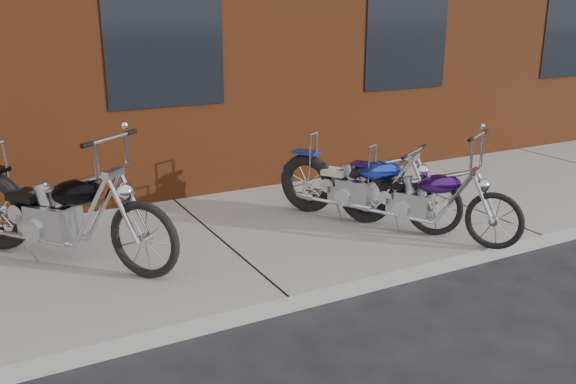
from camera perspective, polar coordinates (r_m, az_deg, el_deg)
ground at (r=5.13m, az=0.08°, el=-11.28°), size 120.00×120.00×0.00m
sidewalk at (r=6.34m, az=-6.39°, el=-4.97°), size 22.00×3.00×0.15m
chopper_purple at (r=6.43m, az=12.34°, el=-0.80°), size 1.03×1.81×1.13m
chopper_blue at (r=6.69m, az=6.96°, el=0.37°), size 1.19×1.88×0.93m
chopper_third at (r=5.95m, az=-20.49°, el=-2.14°), size 1.61×1.99×1.24m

